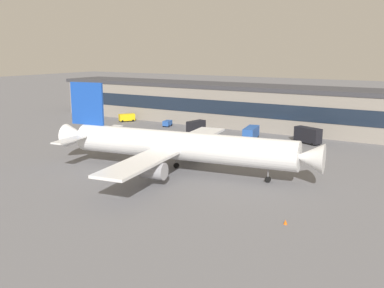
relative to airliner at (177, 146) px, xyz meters
name	(u,v)px	position (x,y,z in m)	size (l,w,h in m)	color
ground_plane	(135,171)	(-7.40, -4.13, -5.34)	(600.00, 600.00, 0.00)	slate
terminal_building	(257,106)	(-7.40, 56.48, 1.17)	(149.01, 17.14, 12.98)	gray
airliner	(177,146)	(0.00, 0.00, 0.00)	(54.89, 46.93, 17.07)	white
catering_truck	(307,135)	(13.71, 40.23, -3.05)	(7.64, 5.20, 4.15)	black
fuel_truck	(251,133)	(-0.73, 37.10, -3.46)	(4.33, 8.78, 3.35)	#2651A5
stair_truck	(196,126)	(-18.35, 37.60, -3.36)	(3.50, 6.35, 3.55)	black
crew_van	(127,117)	(-49.00, 43.31, -3.88)	(4.75, 5.53, 2.55)	yellow
baggage_tug	(167,123)	(-31.65, 42.36, -4.26)	(2.76, 3.95, 1.85)	#2651A5
traffic_cone_0	(285,222)	(27.53, -14.53, -5.01)	(0.54, 0.54, 0.67)	#F2590C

